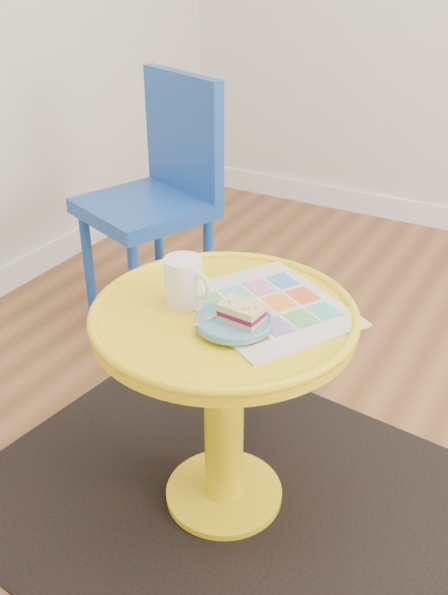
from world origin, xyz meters
The scene contains 9 objects.
room_walls centered at (-0.99, 0.99, 0.06)m, with size 4.00×4.00×4.00m.
rug centered at (-0.58, -0.21, 0.00)m, with size 1.30×1.10×0.01m, color black.
side_table centered at (-0.58, -0.21, 0.43)m, with size 0.63×0.63×0.60m.
chair centered at (-1.28, 0.54, 0.54)m, with size 0.54×0.54×0.94m.
newspaper centered at (-0.50, -0.14, 0.60)m, with size 0.37×0.32×0.01m, color silver.
mug centered at (-0.69, -0.22, 0.66)m, with size 0.13×0.09×0.12m.
plate centered at (-0.53, -0.26, 0.62)m, with size 0.17×0.17×0.02m.
cake_slice centered at (-0.51, -0.26, 0.64)m, with size 0.10×0.07×0.04m.
fork centered at (-0.57, -0.26, 0.63)m, with size 0.06×0.14×0.00m.
Camera 1 is at (0.08, -1.37, 1.39)m, focal length 40.00 mm.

